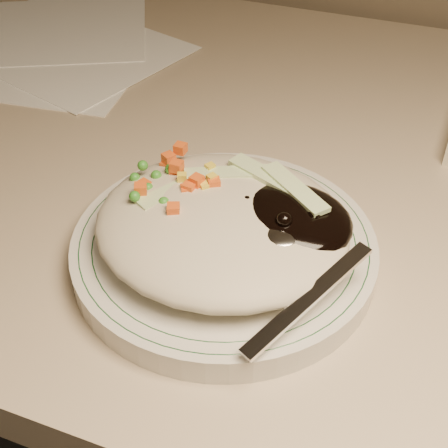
% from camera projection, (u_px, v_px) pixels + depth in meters
% --- Properties ---
extents(desk, '(1.40, 0.70, 0.74)m').
position_uv_depth(desk, '(324.00, 300.00, 0.73)').
color(desk, tan).
rests_on(desk, ground).
extents(plate, '(0.24, 0.24, 0.02)m').
position_uv_depth(plate, '(224.00, 249.00, 0.49)').
color(plate, silver).
rests_on(plate, desk).
extents(plate_rim, '(0.22, 0.22, 0.00)m').
position_uv_depth(plate_rim, '(224.00, 240.00, 0.48)').
color(plate_rim, '#144723').
rests_on(plate_rim, plate).
extents(meal, '(0.21, 0.19, 0.05)m').
position_uv_depth(meal, '(229.00, 220.00, 0.47)').
color(meal, '#B3AB91').
rests_on(meal, plate).
extents(papers, '(0.41, 0.35, 0.00)m').
position_uv_depth(papers, '(38.00, 44.00, 0.80)').
color(papers, white).
rests_on(papers, desk).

